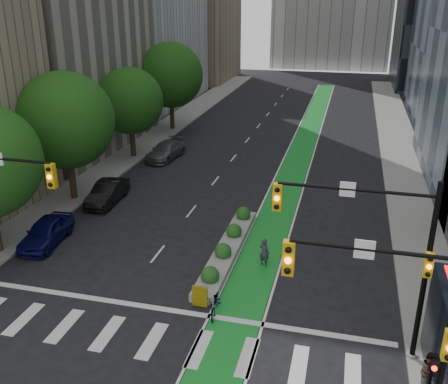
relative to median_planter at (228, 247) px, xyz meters
The scene contains 17 objects.
ground 7.15m from the median_planter, 99.68° to the right, with size 160.00×160.00×0.00m, color black.
sidewalk_left 22.18m from the median_planter, 125.89° to the left, with size 3.60×90.00×0.15m, color gray.
sidewalk_right 20.86m from the median_planter, 59.45° to the left, with size 3.60×90.00×0.15m, color gray.
bike_lane_paint 23.04m from the median_planter, 85.52° to the left, with size 2.20×70.00×0.01m, color #198E2C.
tree_mid 14.16m from the median_planter, 157.87° to the left, with size 6.40×6.40×8.78m.
tree_midfar 19.84m from the median_planter, 129.19° to the left, with size 5.60×5.60×7.76m.
tree_far 28.29m from the median_planter, 116.05° to the left, with size 6.60×6.60×9.00m.
signal_right 10.89m from the median_planter, 41.32° to the right, with size 5.82×0.51×7.20m.
signal_far_right 14.22m from the median_planter, 54.91° to the right, with size 4.82×0.51×7.20m.
median_planter is the anchor object (origin of this frame).
ped_signal_post 13.29m from the median_planter, 46.58° to the right, with size 0.32×0.43×2.46m.
bicycle 5.59m from the median_planter, 81.77° to the right, with size 0.65×1.86×0.97m, color gray.
cyclist 2.35m from the median_planter, 20.88° to the right, with size 0.57×0.37×1.56m, color #34303A.
parked_car_left_near 10.35m from the median_planter, behind, with size 1.76×4.38×1.49m, color #0C0E4A.
parked_car_left_mid 10.91m from the median_planter, 152.66° to the left, with size 1.55×4.44×1.46m, color black.
parked_car_left_far 17.99m from the median_planter, 121.29° to the left, with size 2.02×4.98×1.45m, color #515356.
pedestrian_near 12.46m from the median_planter, 41.49° to the right, with size 0.75×0.58×1.54m, color gray.
Camera 1 is at (7.01, -16.52, 13.15)m, focal length 40.00 mm.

